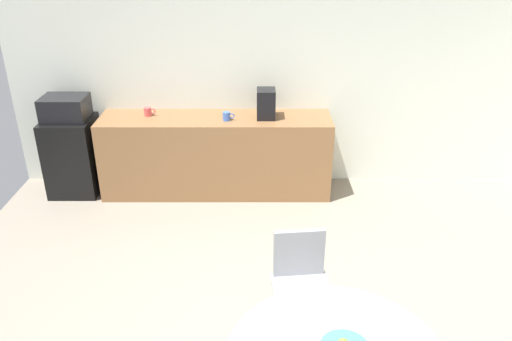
{
  "coord_description": "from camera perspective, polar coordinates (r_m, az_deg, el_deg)",
  "views": [
    {
      "loc": [
        -0.21,
        -2.66,
        2.8
      ],
      "look_at": [
        -0.22,
        1.2,
        0.95
      ],
      "focal_mm": 35.82,
      "sensor_mm": 36.0,
      "label": 1
    }
  ],
  "objects": [
    {
      "name": "mug_white",
      "position": [
        5.81,
        -11.82,
        6.46
      ],
      "size": [
        0.13,
        0.08,
        0.09
      ],
      "color": "#D84C4C",
      "rests_on": "counter_block"
    },
    {
      "name": "wall_back",
      "position": [
        5.86,
        2.21,
        10.76
      ],
      "size": [
        6.0,
        0.1,
        2.6
      ],
      "primitive_type": "cube",
      "color": "silver",
      "rests_on": "ground_plane"
    },
    {
      "name": "microwave",
      "position": [
        5.98,
        -20.39,
        6.56
      ],
      "size": [
        0.48,
        0.38,
        0.26
      ],
      "primitive_type": "cube",
      "color": "black",
      "rests_on": "mini_fridge"
    },
    {
      "name": "coffee_maker",
      "position": [
        5.59,
        1.28,
        7.46
      ],
      "size": [
        0.2,
        0.24,
        0.32
      ],
      "primitive_type": "cube",
      "color": "black",
      "rests_on": "counter_block"
    },
    {
      "name": "mini_fridge",
      "position": [
        6.18,
        -19.59,
        1.58
      ],
      "size": [
        0.54,
        0.54,
        0.88
      ],
      "primitive_type": "cube",
      "color": "black",
      "rests_on": "ground_plane"
    },
    {
      "name": "counter_block",
      "position": [
        5.83,
        -4.31,
        1.74
      ],
      "size": [
        2.57,
        0.6,
        0.9
      ],
      "primitive_type": "cube",
      "color": "brown",
      "rests_on": "ground_plane"
    },
    {
      "name": "chair_gray",
      "position": [
        3.8,
        5.14,
        -11.38
      ],
      "size": [
        0.46,
        0.46,
        0.83
      ],
      "color": "silver",
      "rests_on": "ground_plane"
    },
    {
      "name": "mug_green",
      "position": [
        5.55,
        -3.13,
        6.08
      ],
      "size": [
        0.13,
        0.08,
        0.09
      ],
      "color": "#3F66BF",
      "rests_on": "counter_block"
    }
  ]
}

